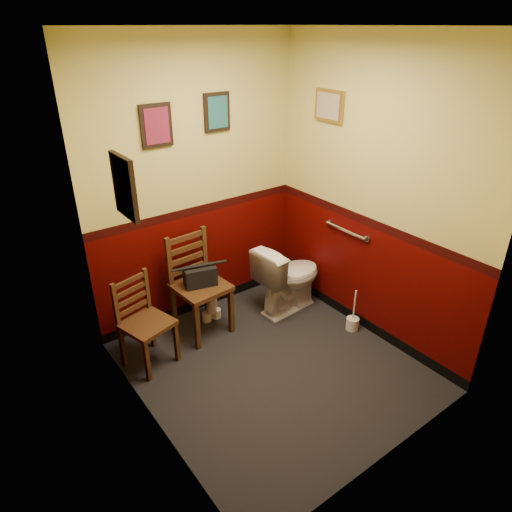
{
  "coord_description": "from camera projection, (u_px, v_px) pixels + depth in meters",
  "views": [
    {
      "loc": [
        -1.99,
        -2.44,
        2.71
      ],
      "look_at": [
        0.0,
        0.25,
        1.0
      ],
      "focal_mm": 32.0,
      "sensor_mm": 36.0,
      "label": 1
    }
  ],
  "objects": [
    {
      "name": "framed_print_left",
      "position": [
        125.0,
        187.0,
        2.7
      ],
      "size": [
        0.04,
        0.3,
        0.38
      ],
      "color": "black",
      "rests_on": "wall_left"
    },
    {
      "name": "wall_front",
      "position": [
        409.0,
        295.0,
        2.57
      ],
      "size": [
        2.2,
        0.0,
        2.7
      ],
      "primitive_type": "cube",
      "rotation": [
        -1.57,
        0.0,
        0.0
      ],
      "color": "#420403",
      "rests_on": "ground"
    },
    {
      "name": "toilet",
      "position": [
        289.0,
        277.0,
        4.72
      ],
      "size": [
        0.78,
        0.47,
        0.73
      ],
      "primitive_type": "imported",
      "rotation": [
        0.0,
        0.0,
        1.65
      ],
      "color": "white",
      "rests_on": "floor"
    },
    {
      "name": "chair_right",
      "position": [
        198.0,
        285.0,
        4.33
      ],
      "size": [
        0.5,
        0.5,
        0.99
      ],
      "rotation": [
        0.0,
        0.0,
        0.08
      ],
      "color": "brown",
      "rests_on": "floor"
    },
    {
      "name": "handbag",
      "position": [
        200.0,
        276.0,
        4.24
      ],
      "size": [
        0.32,
        0.22,
        0.22
      ],
      "rotation": [
        0.0,
        0.0,
        -0.25
      ],
      "color": "black",
      "rests_on": "chair_right"
    },
    {
      "name": "ceiling",
      "position": [
        280.0,
        26.0,
        2.81
      ],
      "size": [
        2.2,
        2.4,
        0.0
      ],
      "primitive_type": "cube",
      "rotation": [
        3.14,
        0.0,
        0.0
      ],
      "color": "silver",
      "rests_on": "ground"
    },
    {
      "name": "framed_print_back_a",
      "position": [
        156.0,
        126.0,
        3.81
      ],
      "size": [
        0.28,
        0.04,
        0.36
      ],
      "color": "black",
      "rests_on": "wall_back"
    },
    {
      "name": "wall_back",
      "position": [
        196.0,
        186.0,
        4.28
      ],
      "size": [
        2.2,
        0.0,
        2.7
      ],
      "primitive_type": "cube",
      "rotation": [
        1.57,
        0.0,
        0.0
      ],
      "color": "#420403",
      "rests_on": "ground"
    },
    {
      "name": "wall_right",
      "position": [
        373.0,
        197.0,
        4.01
      ],
      "size": [
        0.0,
        2.4,
        2.7
      ],
      "primitive_type": "cube",
      "rotation": [
        1.57,
        0.0,
        -1.57
      ],
      "color": "#420403",
      "rests_on": "ground"
    },
    {
      "name": "toilet_brush",
      "position": [
        352.0,
        323.0,
        4.51
      ],
      "size": [
        0.12,
        0.12,
        0.45
      ],
      "color": "silver",
      "rests_on": "floor"
    },
    {
      "name": "tp_stack",
      "position": [
        212.0,
        310.0,
        4.63
      ],
      "size": [
        0.21,
        0.13,
        0.28
      ],
      "color": "silver",
      "rests_on": "floor"
    },
    {
      "name": "floor",
      "position": [
        273.0,
        367.0,
        4.04
      ],
      "size": [
        2.2,
        2.4,
        0.0
      ],
      "primitive_type": "cube",
      "color": "black",
      "rests_on": "ground"
    },
    {
      "name": "framed_print_right",
      "position": [
        329.0,
        106.0,
        4.11
      ],
      "size": [
        0.04,
        0.34,
        0.28
      ],
      "color": "olive",
      "rests_on": "wall_right"
    },
    {
      "name": "framed_print_back_b",
      "position": [
        217.0,
        112.0,
        4.11
      ],
      "size": [
        0.26,
        0.04,
        0.34
      ],
      "color": "black",
      "rests_on": "wall_back"
    },
    {
      "name": "grab_bar",
      "position": [
        346.0,
        230.0,
        4.35
      ],
      "size": [
        0.05,
        0.56,
        0.06
      ],
      "color": "silver",
      "rests_on": "wall_right"
    },
    {
      "name": "wall_left",
      "position": [
        138.0,
        268.0,
        2.84
      ],
      "size": [
        0.0,
        2.4,
        2.7
      ],
      "primitive_type": "cube",
      "rotation": [
        1.57,
        0.0,
        1.57
      ],
      "color": "#420403",
      "rests_on": "ground"
    },
    {
      "name": "chair_left",
      "position": [
        144.0,
        322.0,
        3.93
      ],
      "size": [
        0.47,
        0.47,
        0.83
      ],
      "rotation": [
        0.0,
        0.0,
        0.27
      ],
      "color": "brown",
      "rests_on": "floor"
    }
  ]
}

